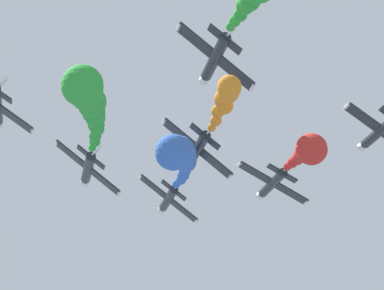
{
  "coord_description": "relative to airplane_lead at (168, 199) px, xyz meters",
  "views": [
    {
      "loc": [
        -16.56,
        -88.57,
        67.45
      ],
      "look_at": [
        0.0,
        0.0,
        98.15
      ],
      "focal_mm": 80.07,
      "sensor_mm": 36.0,
      "label": 1
    }
  ],
  "objects": [
    {
      "name": "smoke_trail_lead",
      "position": [
        -3.3,
        -28.11,
        -3.36
      ],
      "size": [
        7.37,
        29.7,
        7.37
      ],
      "color": "blue"
    },
    {
      "name": "airplane_high_slot",
      "position": [
        -0.65,
        -32.36,
        5.4
      ],
      "size": [
        7.68,
        10.35,
        6.27
      ],
      "rotation": [
        0.0,
        0.68,
        0.0
      ],
      "color": "#23282D"
    },
    {
      "name": "airplane_lead",
      "position": [
        0.0,
        0.0,
        0.0
      ],
      "size": [
        7.84,
        10.35,
        6.06
      ],
      "rotation": [
        0.0,
        0.65,
        0.0
      ],
      "color": "#23282D"
    },
    {
      "name": "smoke_trail_left_inner",
      "position": [
        -13.05,
        -39.74,
        -2.79
      ],
      "size": [
        4.86,
        27.99,
        5.93
      ],
      "color": "green"
    },
    {
      "name": "smoke_trail_right_inner",
      "position": [
        8.55,
        -31.66,
        -3.12
      ],
      "size": [
        5.6,
        20.47,
        6.19
      ],
      "color": "red"
    },
    {
      "name": "smoke_trail_left_outer",
      "position": [
        -1.09,
        -38.43,
        -1.16
      ],
      "size": [
        3.0,
        15.24,
        3.05
      ],
      "color": "orange"
    },
    {
      "name": "airplane_right_inner",
      "position": [
        10.89,
        -10.91,
        -0.43
      ],
      "size": [
        8.6,
        10.35,
        4.83
      ],
      "rotation": [
        0.0,
        0.49,
        0.0
      ],
      "color": "#23282D"
    },
    {
      "name": "airplane_left_outer",
      "position": [
        -0.25,
        -21.05,
        -0.15
      ],
      "size": [
        7.7,
        10.35,
        6.24
      ],
      "rotation": [
        0.0,
        0.67,
        0.0
      ],
      "color": "#23282D"
    },
    {
      "name": "airplane_left_inner",
      "position": [
        -11.24,
        -12.35,
        -0.26
      ],
      "size": [
        7.79,
        10.35,
        6.12
      ],
      "rotation": [
        0.0,
        0.66,
        0.0
      ],
      "color": "#23282D"
    },
    {
      "name": "airplane_trailing",
      "position": [
        20.13,
        -22.29,
        2.83
      ],
      "size": [
        8.05,
        10.35,
        5.77
      ],
      "rotation": [
        0.0,
        0.61,
        0.0
      ],
      "color": "#23282D"
    }
  ]
}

